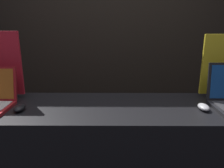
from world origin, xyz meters
TOP-DOWN VIEW (x-y plane):
  - wall_back at (0.00, 1.61)m, footprint 8.00×0.05m
  - display_counter at (0.00, 0.28)m, footprint 2.06×0.57m
  - mouse_front at (-0.56, 0.20)m, footprint 0.06×0.11m
  - mouse_back at (0.58, 0.22)m, footprint 0.06×0.11m

SIDE VIEW (x-z plane):
  - display_counter at x=0.00m, z-range 0.00..0.93m
  - mouse_back at x=0.58m, z-range 0.93..0.97m
  - mouse_front at x=-0.56m, z-range 0.93..0.97m
  - wall_back at x=0.00m, z-range 0.00..2.80m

